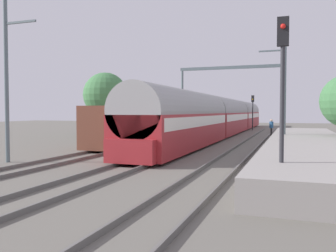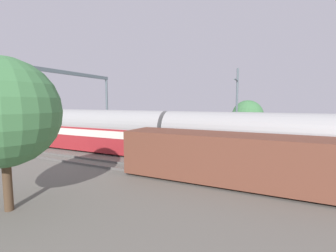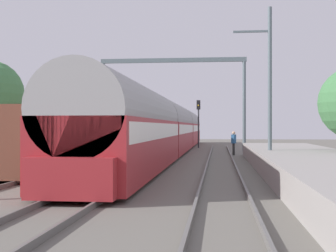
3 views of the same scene
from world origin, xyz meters
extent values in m
plane|color=#646058|center=(0.00, 0.00, 0.00)|extent=(120.00, 120.00, 0.00)
cube|color=#5C5A57|center=(-4.70, 0.00, 0.08)|extent=(0.08, 60.00, 0.16)
cube|color=#5C5A57|center=(-3.26, 0.00, 0.08)|extent=(0.08, 60.00, 0.16)
cube|color=#5C5A57|center=(-0.72, 0.00, 0.08)|extent=(0.08, 60.00, 0.16)
cube|color=#5C5A57|center=(0.72, 0.00, 0.08)|extent=(0.08, 60.00, 0.16)
cube|color=#5C5A57|center=(3.26, 0.00, 0.08)|extent=(0.08, 60.00, 0.16)
cube|color=#5C5A57|center=(4.70, 0.00, 0.08)|extent=(0.08, 60.00, 0.16)
cube|color=gray|center=(7.80, 2.00, 0.45)|extent=(4.40, 28.00, 0.90)
cube|color=maroon|center=(0.00, 2.08, 1.26)|extent=(2.90, 16.00, 2.20)
cube|color=silver|center=(0.00, 2.08, 1.89)|extent=(2.93, 15.36, 0.64)
cylinder|color=#999999|center=(0.00, 2.08, 2.56)|extent=(2.84, 16.00, 2.84)
cube|color=maroon|center=(0.00, 18.43, 1.26)|extent=(2.90, 16.00, 2.20)
cube|color=silver|center=(0.00, 18.43, 1.89)|extent=(2.93, 15.36, 0.64)
cylinder|color=#999999|center=(0.00, 18.43, 2.56)|extent=(2.84, 16.00, 2.84)
cube|color=brown|center=(-3.98, 4.21, 1.51)|extent=(2.80, 13.00, 2.70)
cube|color=black|center=(-3.98, 4.21, 0.21)|extent=(2.52, 11.96, 0.10)
cylinder|color=#2E2E2E|center=(4.95, 16.37, 0.42)|extent=(0.24, 0.24, 0.85)
cube|color=#285684|center=(4.95, 16.37, 1.17)|extent=(0.38, 0.46, 0.64)
sphere|color=tan|center=(4.95, 16.37, 1.61)|extent=(0.24, 0.24, 0.24)
cylinder|color=#2D2D33|center=(1.92, 27.81, 1.87)|extent=(0.14, 0.14, 3.74)
cube|color=black|center=(1.92, 27.81, 4.19)|extent=(0.36, 0.20, 0.90)
sphere|color=yellow|center=(1.92, 27.69, 4.13)|extent=(0.16, 0.16, 0.16)
cylinder|color=slate|center=(-5.98, 21.51, 3.75)|extent=(0.28, 0.28, 7.50)
cylinder|color=slate|center=(5.98, 21.51, 3.75)|extent=(0.28, 0.28, 7.50)
cube|color=slate|center=(0.00, 21.51, 7.68)|extent=(12.36, 0.24, 0.36)
cylinder|color=slate|center=(6.38, 5.64, 4.00)|extent=(0.20, 0.20, 8.00)
cube|color=slate|center=(5.48, 5.64, 6.80)|extent=(1.80, 0.10, 0.10)
cylinder|color=#4C3826|center=(-11.56, 12.30, 1.26)|extent=(0.36, 0.36, 2.53)
sphere|color=#407945|center=(-11.56, 12.30, 4.26)|extent=(4.62, 4.62, 4.62)
cylinder|color=#4C3826|center=(10.31, 5.04, 0.95)|extent=(0.36, 0.36, 1.90)
sphere|color=#407945|center=(10.31, 5.04, 3.20)|extent=(3.47, 3.47, 3.47)
camera|label=1|loc=(6.91, -20.66, 2.53)|focal=38.00mm
camera|label=2|loc=(-17.37, 1.92, 4.66)|focal=24.91mm
camera|label=3|loc=(3.85, -18.05, 2.06)|focal=50.33mm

